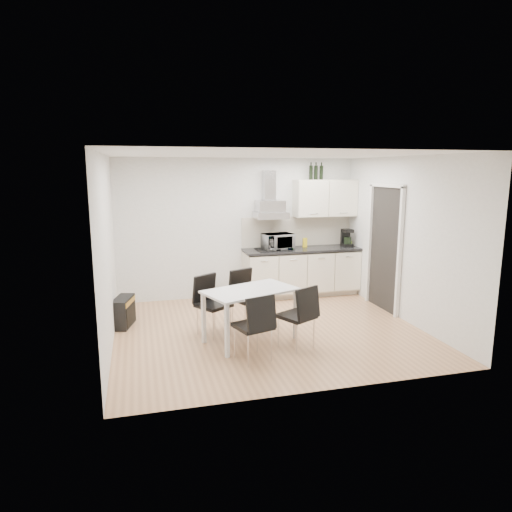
{
  "coord_description": "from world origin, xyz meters",
  "views": [
    {
      "loc": [
        -1.84,
        -6.31,
        2.4
      ],
      "look_at": [
        -0.12,
        0.26,
        1.1
      ],
      "focal_mm": 32.0,
      "sensor_mm": 36.0,
      "label": 1
    }
  ],
  "objects_px": {
    "guitar_amp": "(123,312)",
    "floor_speaker": "(208,290)",
    "dining_table": "(250,296)",
    "chair_near_left": "(253,327)",
    "kitchenette": "(303,253)",
    "chair_near_right": "(296,317)",
    "chair_far_left": "(214,306)",
    "chair_far_right": "(248,299)"
  },
  "relations": [
    {
      "from": "guitar_amp",
      "to": "floor_speaker",
      "type": "bearing_deg",
      "value": 53.19
    },
    {
      "from": "guitar_amp",
      "to": "floor_speaker",
      "type": "distance_m",
      "value": 1.89
    },
    {
      "from": "chair_near_left",
      "to": "floor_speaker",
      "type": "bearing_deg",
      "value": 75.68
    },
    {
      "from": "chair_far_left",
      "to": "chair_near_left",
      "type": "distance_m",
      "value": 1.07
    },
    {
      "from": "guitar_amp",
      "to": "kitchenette",
      "type": "bearing_deg",
      "value": 32.11
    },
    {
      "from": "chair_far_left",
      "to": "chair_far_right",
      "type": "xyz_separation_m",
      "value": [
        0.56,
        0.21,
        0.0
      ]
    },
    {
      "from": "chair_far_left",
      "to": "kitchenette",
      "type": "bearing_deg",
      "value": -172.31
    },
    {
      "from": "chair_far_right",
      "to": "guitar_amp",
      "type": "bearing_deg",
      "value": -37.57
    },
    {
      "from": "chair_far_right",
      "to": "chair_near_left",
      "type": "xyz_separation_m",
      "value": [
        -0.23,
        -1.22,
        0.0
      ]
    },
    {
      "from": "kitchenette",
      "to": "dining_table",
      "type": "distance_m",
      "value": 2.61
    },
    {
      "from": "kitchenette",
      "to": "guitar_amp",
      "type": "distance_m",
      "value": 3.5
    },
    {
      "from": "kitchenette",
      "to": "chair_near_right",
      "type": "height_order",
      "value": "kitchenette"
    },
    {
      "from": "chair_near_right",
      "to": "guitar_amp",
      "type": "distance_m",
      "value": 2.75
    },
    {
      "from": "chair_near_left",
      "to": "floor_speaker",
      "type": "xyz_separation_m",
      "value": [
        -0.13,
        2.9,
        -0.27
      ]
    },
    {
      "from": "guitar_amp",
      "to": "chair_far_left",
      "type": "bearing_deg",
      "value": -13.96
    },
    {
      "from": "kitchenette",
      "to": "floor_speaker",
      "type": "xyz_separation_m",
      "value": [
        -1.81,
        0.17,
        -0.66
      ]
    },
    {
      "from": "chair_far_left",
      "to": "chair_far_right",
      "type": "relative_size",
      "value": 1.0
    },
    {
      "from": "chair_far_right",
      "to": "floor_speaker",
      "type": "height_order",
      "value": "chair_far_right"
    },
    {
      "from": "dining_table",
      "to": "chair_far_right",
      "type": "distance_m",
      "value": 0.63
    },
    {
      "from": "chair_near_right",
      "to": "kitchenette",
      "type": "bearing_deg",
      "value": 40.09
    },
    {
      "from": "chair_far_right",
      "to": "chair_near_left",
      "type": "height_order",
      "value": "same"
    },
    {
      "from": "chair_far_left",
      "to": "chair_near_left",
      "type": "relative_size",
      "value": 1.0
    },
    {
      "from": "chair_far_left",
      "to": "dining_table",
      "type": "bearing_deg",
      "value": 108.43
    },
    {
      "from": "chair_far_left",
      "to": "chair_near_right",
      "type": "bearing_deg",
      "value": 109.46
    },
    {
      "from": "dining_table",
      "to": "chair_near_left",
      "type": "relative_size",
      "value": 1.62
    },
    {
      "from": "chair_near_left",
      "to": "chair_far_right",
      "type": "bearing_deg",
      "value": 62.47
    },
    {
      "from": "kitchenette",
      "to": "guitar_amp",
      "type": "relative_size",
      "value": 4.3
    },
    {
      "from": "chair_near_right",
      "to": "floor_speaker",
      "type": "height_order",
      "value": "chair_near_right"
    },
    {
      "from": "dining_table",
      "to": "floor_speaker",
      "type": "height_order",
      "value": "dining_table"
    },
    {
      "from": "dining_table",
      "to": "guitar_amp",
      "type": "xyz_separation_m",
      "value": [
        -1.75,
        1.1,
        -0.43
      ]
    },
    {
      "from": "kitchenette",
      "to": "chair_near_right",
      "type": "distance_m",
      "value": 2.72
    },
    {
      "from": "chair_far_left",
      "to": "guitar_amp",
      "type": "height_order",
      "value": "chair_far_left"
    },
    {
      "from": "chair_near_left",
      "to": "guitar_amp",
      "type": "xyz_separation_m",
      "value": [
        -1.62,
        1.74,
        -0.21
      ]
    },
    {
      "from": "dining_table",
      "to": "chair_far_left",
      "type": "distance_m",
      "value": 0.63
    },
    {
      "from": "chair_far_right",
      "to": "dining_table",
      "type": "bearing_deg",
      "value": 57.85
    },
    {
      "from": "chair_far_left",
      "to": "floor_speaker",
      "type": "bearing_deg",
      "value": -128.85
    },
    {
      "from": "dining_table",
      "to": "floor_speaker",
      "type": "xyz_separation_m",
      "value": [
        -0.26,
        2.25,
        -0.49
      ]
    },
    {
      "from": "dining_table",
      "to": "chair_near_right",
      "type": "bearing_deg",
      "value": -57.67
    },
    {
      "from": "chair_far_left",
      "to": "floor_speaker",
      "type": "xyz_separation_m",
      "value": [
        0.2,
        1.88,
        -0.27
      ]
    },
    {
      "from": "kitchenette",
      "to": "chair_far_left",
      "type": "bearing_deg",
      "value": -139.52
    },
    {
      "from": "chair_far_left",
      "to": "guitar_amp",
      "type": "xyz_separation_m",
      "value": [
        -1.29,
        0.73,
        -0.21
      ]
    },
    {
      "from": "chair_near_right",
      "to": "floor_speaker",
      "type": "distance_m",
      "value": 2.79
    }
  ]
}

